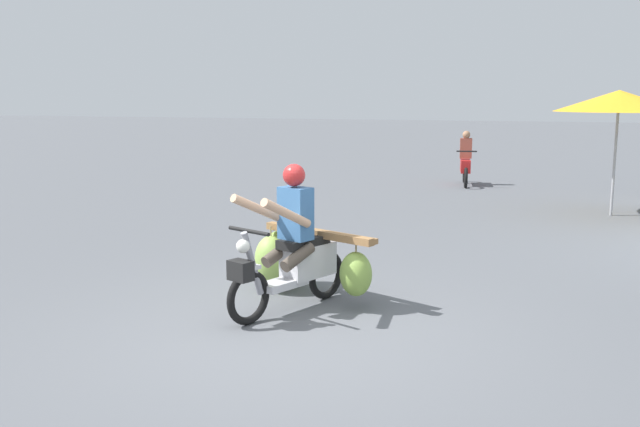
# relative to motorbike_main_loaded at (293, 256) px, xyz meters

# --- Properties ---
(ground_plane) EXTENTS (120.00, 120.00, 0.00)m
(ground_plane) POSITION_rel_motorbike_main_loaded_xyz_m (0.42, -1.15, -0.50)
(ground_plane) COLOR #56595E
(motorbike_main_loaded) EXTENTS (1.64, 2.00, 1.58)m
(motorbike_main_loaded) POSITION_rel_motorbike_main_loaded_xyz_m (0.00, 0.00, 0.00)
(motorbike_main_loaded) COLOR black
(motorbike_main_loaded) RESTS_ON ground
(motorbike_distant_ahead_left) EXTENTS (0.53, 1.61, 1.40)m
(motorbike_distant_ahead_left) POSITION_rel_motorbike_main_loaded_xyz_m (0.53, 10.94, 0.07)
(motorbike_distant_ahead_left) COLOR black
(motorbike_distant_ahead_left) RESTS_ON ground
(market_umbrella_near_shop) EXTENTS (2.37, 2.37, 2.39)m
(market_umbrella_near_shop) POSITION_rel_motorbike_main_loaded_xyz_m (3.81, 7.17, 1.69)
(market_umbrella_near_shop) COLOR #99999E
(market_umbrella_near_shop) RESTS_ON ground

